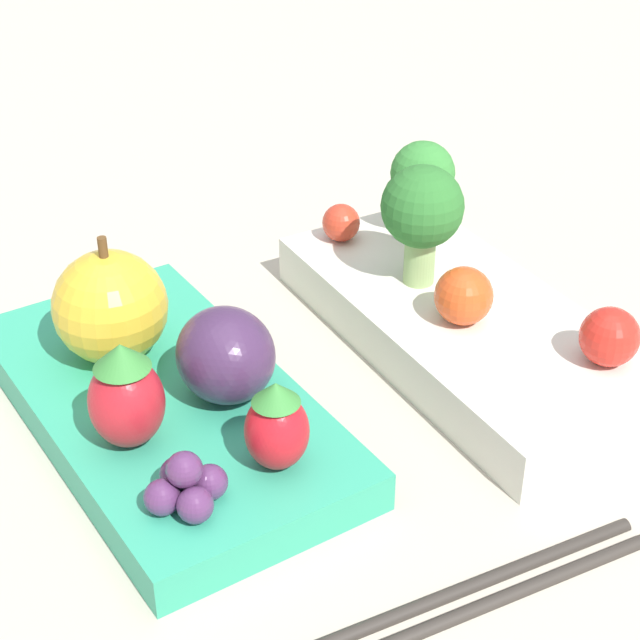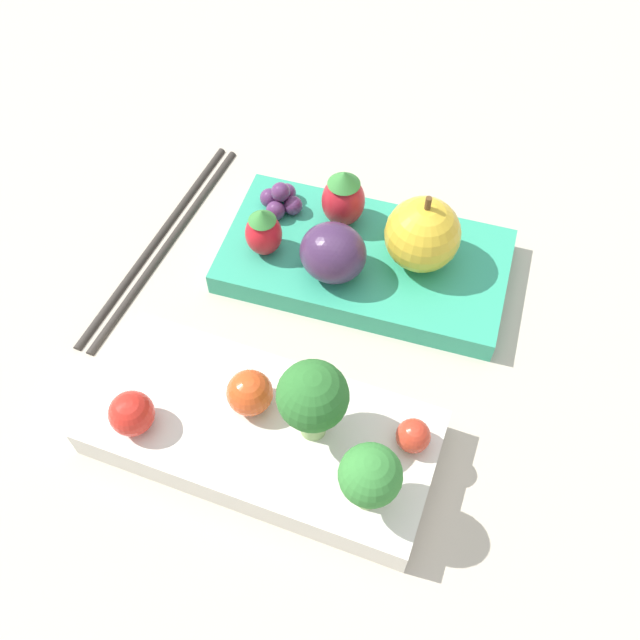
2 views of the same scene
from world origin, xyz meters
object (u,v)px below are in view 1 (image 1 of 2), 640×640
at_px(bento_box_fruit, 162,404).
at_px(strawberry_1, 277,426).
at_px(grape_cluster, 186,486).
at_px(bento_box_savoury, 464,327).
at_px(cherry_tomato_0, 610,337).
at_px(cherry_tomato_1, 341,223).
at_px(broccoli_floret_1, 423,177).
at_px(apple, 110,307).
at_px(broccoli_floret_0, 422,211).
at_px(plum, 226,355).
at_px(chopsticks_pair, 403,621).
at_px(strawberry_0, 126,396).
at_px(cherry_tomato_2, 464,296).

bearing_deg(bento_box_fruit, strawberry_1, 19.74).
bearing_deg(grape_cluster, bento_box_savoury, 111.30).
distance_m(cherry_tomato_0, cherry_tomato_1, 0.16).
distance_m(bento_box_fruit, broccoli_floret_1, 0.19).
bearing_deg(broccoli_floret_1, apple, -80.32).
height_order(cherry_tomato_0, cherry_tomato_1, cherry_tomato_0).
bearing_deg(grape_cluster, broccoli_floret_0, 121.01).
xyz_separation_m(bento_box_savoury, grape_cluster, (0.06, -0.17, 0.01)).
height_order(plum, grape_cluster, plum).
distance_m(bento_box_savoury, strawberry_1, 0.14).
height_order(apple, chopsticks_pair, apple).
relative_size(strawberry_0, plum, 1.04).
bearing_deg(bento_box_savoury, plum, -86.79).
distance_m(broccoli_floret_1, cherry_tomato_0, 0.14).
relative_size(broccoli_floret_1, grape_cluster, 1.56).
bearing_deg(bento_box_savoury, apple, -105.16).
bearing_deg(apple, cherry_tomato_1, 107.06).
height_order(strawberry_0, plum, strawberry_0).
relative_size(apple, grape_cluster, 1.83).
relative_size(cherry_tomato_1, grape_cluster, 0.61).
distance_m(cherry_tomato_2, strawberry_1, 0.13).
bearing_deg(cherry_tomato_0, apple, -120.29).
bearing_deg(cherry_tomato_2, plum, -91.87).
height_order(broccoli_floret_0, strawberry_1, broccoli_floret_0).
relative_size(broccoli_floret_0, apple, 1.01).
bearing_deg(plum, bento_box_savoury, 93.21).
xyz_separation_m(bento_box_fruit, chopsticks_pair, (0.15, 0.04, -0.01)).
bearing_deg(strawberry_0, strawberry_1, 50.26).
relative_size(strawberry_0, grape_cluster, 1.43).
bearing_deg(broccoli_floret_0, chopsticks_pair, -32.05).
distance_m(broccoli_floret_1, apple, 0.18).
xyz_separation_m(apple, chopsticks_pair, (0.18, 0.05, -0.04)).
relative_size(cherry_tomato_1, strawberry_0, 0.42).
bearing_deg(broccoli_floret_1, strawberry_0, -64.11).
xyz_separation_m(apple, strawberry_1, (0.10, 0.03, -0.01)).
relative_size(bento_box_fruit, strawberry_1, 5.35).
distance_m(broccoli_floret_0, chopsticks_pair, 0.21).
bearing_deg(cherry_tomato_2, grape_cluster, -71.01).
height_order(broccoli_floret_1, strawberry_1, broccoli_floret_1).
relative_size(broccoli_floret_1, plum, 1.14).
bearing_deg(strawberry_1, cherry_tomato_1, 144.58).
distance_m(cherry_tomato_2, chopsticks_pair, 0.17).
height_order(strawberry_1, chopsticks_pair, strawberry_1).
relative_size(broccoli_floret_0, broccoli_floret_1, 1.19).
relative_size(bento_box_savoury, cherry_tomato_0, 8.00).
height_order(bento_box_savoury, strawberry_0, strawberry_0).
bearing_deg(broccoli_floret_1, bento_box_savoury, -13.88).
height_order(bento_box_savoury, broccoli_floret_1, broccoli_floret_1).
bearing_deg(bento_box_fruit, plum, 54.19).
relative_size(cherry_tomato_0, plum, 0.58).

